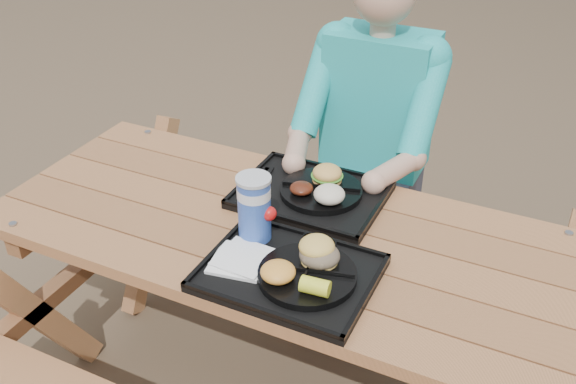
% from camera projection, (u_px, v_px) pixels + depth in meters
% --- Properties ---
extents(picnic_table, '(1.80, 1.49, 0.75)m').
position_uv_depth(picnic_table, '(288.00, 323.00, 2.09)').
color(picnic_table, '#999999').
rests_on(picnic_table, ground).
extents(tray_near, '(0.45, 0.35, 0.02)m').
position_uv_depth(tray_near, '(289.00, 274.00, 1.70)').
color(tray_near, black).
rests_on(tray_near, picnic_table).
extents(tray_far, '(0.45, 0.35, 0.02)m').
position_uv_depth(tray_far, '(311.00, 195.00, 2.03)').
color(tray_far, black).
rests_on(tray_far, picnic_table).
extents(plate_near, '(0.26, 0.26, 0.02)m').
position_uv_depth(plate_near, '(307.00, 275.00, 1.67)').
color(plate_near, black).
rests_on(plate_near, tray_near).
extents(plate_far, '(0.26, 0.26, 0.02)m').
position_uv_depth(plate_far, '(321.00, 191.00, 2.02)').
color(plate_far, black).
rests_on(plate_far, tray_far).
extents(napkin_stack, '(0.17, 0.17, 0.02)m').
position_uv_depth(napkin_stack, '(240.00, 260.00, 1.72)').
color(napkin_stack, white).
rests_on(napkin_stack, tray_near).
extents(soda_cup, '(0.09, 0.09, 0.19)m').
position_uv_depth(soda_cup, '(254.00, 209.00, 1.78)').
color(soda_cup, '#163DA7').
rests_on(soda_cup, tray_near).
extents(condiment_bbq, '(0.05, 0.05, 0.03)m').
position_uv_depth(condiment_bbq, '(310.00, 241.00, 1.79)').
color(condiment_bbq, '#340605').
rests_on(condiment_bbq, tray_near).
extents(condiment_mustard, '(0.05, 0.05, 0.03)m').
position_uv_depth(condiment_mustard, '(326.00, 247.00, 1.76)').
color(condiment_mustard, gold).
rests_on(condiment_mustard, tray_near).
extents(sandwich, '(0.10, 0.10, 0.10)m').
position_uv_depth(sandwich, '(320.00, 246.00, 1.67)').
color(sandwich, '#F2C155').
rests_on(sandwich, plate_near).
extents(mac_cheese, '(0.09, 0.09, 0.05)m').
position_uv_depth(mac_cheese, '(278.00, 272.00, 1.63)').
color(mac_cheese, '#FFB243').
rests_on(mac_cheese, plate_near).
extents(corn_cob, '(0.08, 0.08, 0.04)m').
position_uv_depth(corn_cob, '(315.00, 286.00, 1.58)').
color(corn_cob, '#FAFF35').
rests_on(corn_cob, plate_near).
extents(cutlery_far, '(0.06, 0.16, 0.01)m').
position_uv_depth(cutlery_far, '(263.00, 179.00, 2.09)').
color(cutlery_far, black).
rests_on(cutlery_far, tray_far).
extents(burger, '(0.10, 0.10, 0.09)m').
position_uv_depth(burger, '(327.00, 170.00, 2.02)').
color(burger, '#EDAE53').
rests_on(burger, plate_far).
extents(baked_beans, '(0.07, 0.07, 0.03)m').
position_uv_depth(baked_beans, '(301.00, 188.00, 1.98)').
color(baked_beans, '#541F10').
rests_on(baked_beans, plate_far).
extents(potato_salad, '(0.10, 0.10, 0.05)m').
position_uv_depth(potato_salad, '(329.00, 194.00, 1.93)').
color(potato_salad, '#F2E8CD').
rests_on(potato_salad, plate_far).
extents(diner, '(0.48, 0.84, 1.28)m').
position_uv_depth(diner, '(372.00, 158.00, 2.48)').
color(diner, '#16729C').
rests_on(diner, ground).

